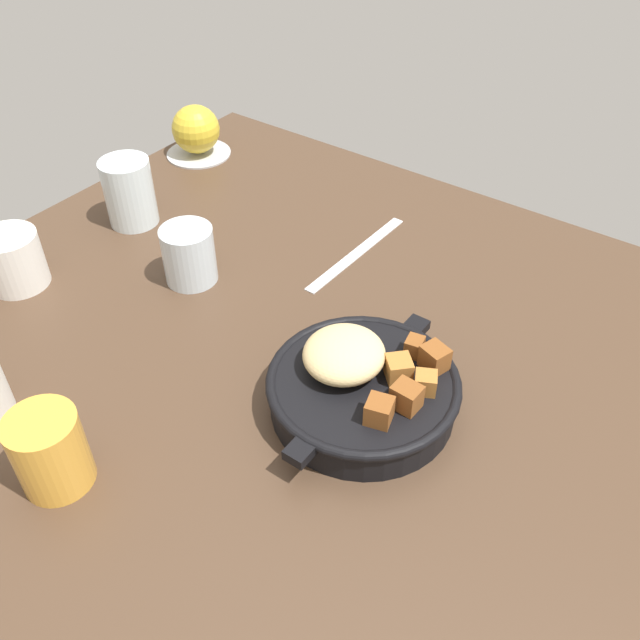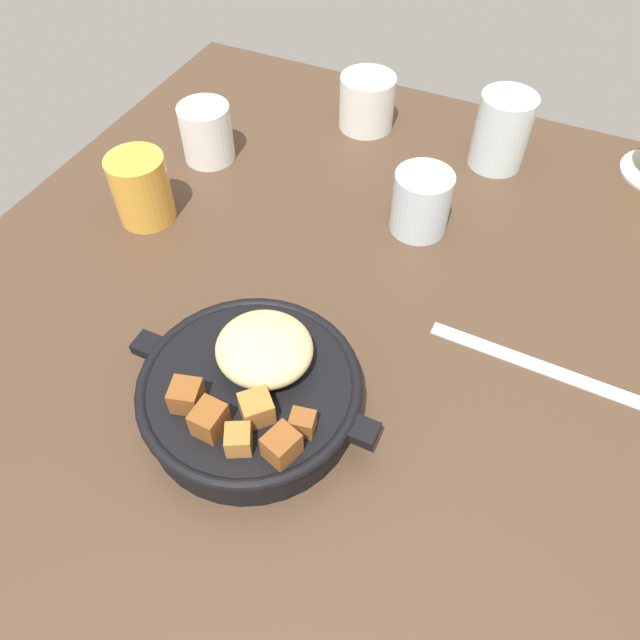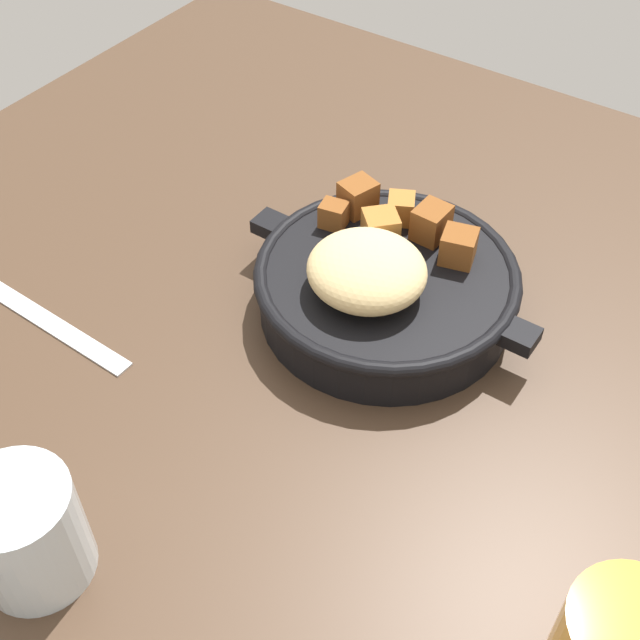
% 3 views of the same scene
% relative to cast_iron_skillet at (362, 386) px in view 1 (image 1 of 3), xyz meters
% --- Properties ---
extents(ground_plane, '(0.92, 1.02, 0.02)m').
position_rel_cast_iron_skillet_xyz_m(ground_plane, '(0.03, 0.11, -0.04)').
color(ground_plane, '#473323').
extents(cast_iron_skillet, '(0.25, 0.21, 0.08)m').
position_rel_cast_iron_skillet_xyz_m(cast_iron_skillet, '(0.00, 0.00, 0.00)').
color(cast_iron_skillet, black).
rests_on(cast_iron_skillet, ground_plane).
extents(saucer_plate, '(0.11, 0.11, 0.01)m').
position_rel_cast_iron_skillet_xyz_m(saucer_plate, '(0.33, 0.56, -0.03)').
color(saucer_plate, '#B7BABF').
rests_on(saucer_plate, ground_plane).
extents(red_apple, '(0.08, 0.08, 0.08)m').
position_rel_cast_iron_skillet_xyz_m(red_apple, '(0.33, 0.56, 0.02)').
color(red_apple, gold).
rests_on(red_apple, saucer_plate).
extents(butter_knife, '(0.22, 0.02, 0.00)m').
position_rel_cast_iron_skillet_xyz_m(butter_knife, '(0.24, 0.16, -0.03)').
color(butter_knife, silver).
rests_on(butter_knife, ground_plane).
extents(water_glass_short, '(0.07, 0.07, 0.08)m').
position_rel_cast_iron_skillet_xyz_m(water_glass_short, '(0.06, 0.31, 0.01)').
color(water_glass_short, silver).
rests_on(water_glass_short, ground_plane).
extents(juice_glass_amber, '(0.07, 0.07, 0.09)m').
position_rel_cast_iron_skillet_xyz_m(juice_glass_amber, '(-0.26, 0.19, 0.01)').
color(juice_glass_amber, gold).
rests_on(juice_glass_amber, ground_plane).
extents(ceramic_mug_white, '(0.08, 0.08, 0.08)m').
position_rel_cast_iron_skillet_xyz_m(ceramic_mug_white, '(-0.08, 0.50, 0.01)').
color(ceramic_mug_white, silver).
rests_on(ceramic_mug_white, ground_plane).
extents(water_glass_tall, '(0.07, 0.07, 0.10)m').
position_rel_cast_iron_skillet_xyz_m(water_glass_tall, '(0.11, 0.48, 0.02)').
color(water_glass_tall, silver).
rests_on(water_glass_tall, ground_plane).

